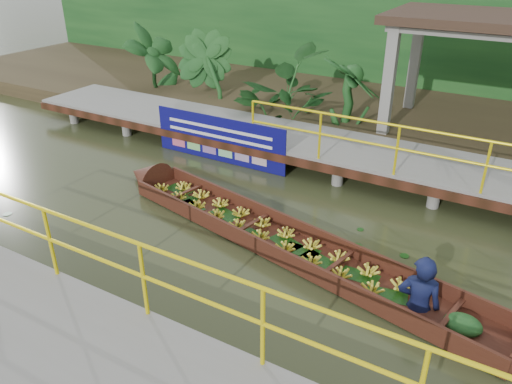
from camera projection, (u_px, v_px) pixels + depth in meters
The scene contains 8 objects.
ground at pixel (230, 229), 9.06m from camera, with size 80.00×80.00×0.00m, color #30361B.
land_strip at pixel (367, 108), 14.74m from camera, with size 30.00×8.00×0.45m, color #312818.
far_dock at pixel (310, 144), 11.47m from camera, with size 16.00×2.06×1.66m.
pavilion at pixel (488, 32), 11.30m from camera, with size 4.40×3.00×3.00m.
foliage_backdrop at pixel (398, 34), 15.86m from camera, with size 30.00×0.80×4.00m, color #133D18.
vendor_boat at pixel (309, 247), 8.08m from camera, with size 8.92×2.70×2.07m.
blue_banner at pixel (219, 139), 11.55m from camera, with size 3.47×0.04×1.08m.
tropical_plants at pixel (339, 91), 12.60m from camera, with size 14.30×1.30×1.62m.
Camera 1 is at (4.30, -6.48, 4.71)m, focal length 35.00 mm.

